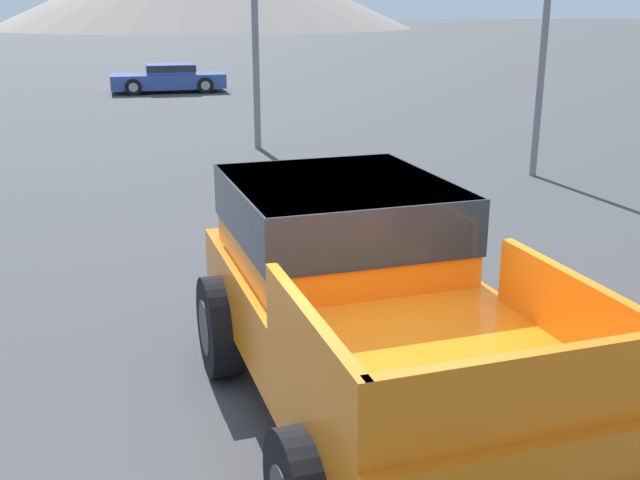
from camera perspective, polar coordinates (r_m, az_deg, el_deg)
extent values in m
plane|color=#424244|center=(6.28, 1.39, -14.28)|extent=(320.00, 320.00, 0.00)
cube|color=orange|center=(5.92, 4.14, -7.13)|extent=(2.42, 4.60, 0.64)
cube|color=orange|center=(6.46, 1.36, 1.46)|extent=(1.97, 2.14, 0.72)
cube|color=#1E2833|center=(6.42, 1.37, 2.57)|extent=(2.01, 2.18, 0.46)
cube|color=orange|center=(4.35, -0.76, -8.40)|extent=(0.30, 1.76, 0.48)
cube|color=orange|center=(5.14, 18.99, -5.24)|extent=(0.30, 1.76, 0.48)
cube|color=orange|center=(4.03, 15.58, -11.32)|extent=(1.81, 0.31, 0.48)
cube|color=black|center=(7.97, -1.93, -2.04)|extent=(1.86, 0.39, 0.24)
cylinder|color=black|center=(7.03, -7.59, -6.51)|extent=(0.41, 0.97, 0.94)
cylinder|color=#232326|center=(7.03, -7.59, -6.51)|extent=(0.38, 0.55, 0.52)
cylinder|color=black|center=(7.58, 7.09, -4.67)|extent=(0.41, 0.97, 0.94)
cylinder|color=#232326|center=(7.58, 7.09, -4.67)|extent=(0.38, 0.55, 0.52)
cylinder|color=black|center=(5.50, 19.44, -14.68)|extent=(0.41, 0.97, 0.94)
cylinder|color=#232326|center=(5.50, 19.44, -14.68)|extent=(0.38, 0.55, 0.52)
cube|color=#334C9E|center=(31.10, -11.50, 11.81)|extent=(4.70, 2.60, 0.55)
cube|color=#334C9E|center=(31.07, -11.35, 12.67)|extent=(2.13, 1.92, 0.38)
cube|color=#1E2833|center=(31.07, -11.35, 12.75)|extent=(2.17, 1.96, 0.23)
cylinder|color=black|center=(30.20, -14.04, 11.23)|extent=(0.66, 0.33, 0.63)
cylinder|color=#9E9EA3|center=(30.20, -14.04, 11.23)|extent=(0.38, 0.29, 0.35)
cylinder|color=black|center=(31.94, -14.10, 11.54)|extent=(0.66, 0.33, 0.63)
cylinder|color=#9E9EA3|center=(31.94, -14.10, 11.54)|extent=(0.38, 0.29, 0.35)
cylinder|color=black|center=(30.36, -8.74, 11.57)|extent=(0.66, 0.33, 0.63)
cylinder|color=#9E9EA3|center=(30.36, -8.74, 11.57)|extent=(0.38, 0.29, 0.35)
cylinder|color=black|center=(32.08, -9.08, 11.86)|extent=(0.66, 0.33, 0.63)
cylinder|color=#9E9EA3|center=(32.08, -9.08, 11.86)|extent=(0.38, 0.29, 0.35)
cylinder|color=slate|center=(18.08, -4.99, 16.62)|extent=(0.16, 0.16, 6.14)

